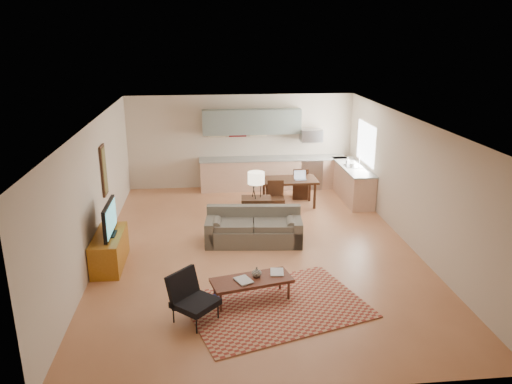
{
  "coord_description": "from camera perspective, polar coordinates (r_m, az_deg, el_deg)",
  "views": [
    {
      "loc": [
        -1.04,
        -9.68,
        4.37
      ],
      "look_at": [
        0.0,
        0.3,
        1.15
      ],
      "focal_mm": 35.0,
      "sensor_mm": 36.0,
      "label": 1
    }
  ],
  "objects": [
    {
      "name": "rug",
      "position": [
        8.55,
        2.37,
        -12.88
      ],
      "size": [
        3.31,
        2.73,
        0.02
      ],
      "primitive_type": "cube",
      "rotation": [
        0.0,
        0.0,
        0.31
      ],
      "color": "maroon",
      "rests_on": "floor"
    },
    {
      "name": "window_right",
      "position": [
        13.67,
        12.45,
        5.47
      ],
      "size": [
        0.02,
        1.4,
        1.05
      ],
      "primitive_type": "cube",
      "color": "white",
      "rests_on": "room"
    },
    {
      "name": "wall_art_left",
      "position": [
        11.16,
        -16.96,
        2.37
      ],
      "size": [
        0.06,
        0.42,
        1.1
      ],
      "primitive_type": null,
      "color": "olive",
      "rests_on": "room"
    },
    {
      "name": "vase",
      "position": [
        8.56,
        0.08,
        -9.12
      ],
      "size": [
        0.21,
        0.21,
        0.17
      ],
      "primitive_type": "imported",
      "rotation": [
        0.0,
        0.0,
        0.14
      ],
      "color": "black",
      "rests_on": "coffee_table"
    },
    {
      "name": "dining_table",
      "position": [
        13.11,
        3.77,
        -0.05
      ],
      "size": [
        1.45,
        0.84,
        0.73
      ],
      "primitive_type": null,
      "rotation": [
        0.0,
        0.0,
        0.01
      ],
      "color": "#321C11",
      "rests_on": "floor"
    },
    {
      "name": "dining_chair_near",
      "position": [
        12.44,
        2.32,
        -0.73
      ],
      "size": [
        0.42,
        0.44,
        0.84
      ],
      "primitive_type": null,
      "rotation": [
        0.0,
        0.0,
        -0.05
      ],
      "color": "#321C11",
      "rests_on": "floor"
    },
    {
      "name": "table_lamp",
      "position": [
        11.25,
        0.02,
        0.86
      ],
      "size": [
        0.44,
        0.44,
        0.62
      ],
      "primitive_type": null,
      "rotation": [
        0.0,
        0.0,
        -0.16
      ],
      "color": "beige",
      "rests_on": "console_table"
    },
    {
      "name": "book_a",
      "position": [
        8.4,
        -2.16,
        -10.26
      ],
      "size": [
        0.47,
        0.49,
        0.03
      ],
      "primitive_type": "imported",
      "rotation": [
        0.0,
        0.0,
        0.42
      ],
      "color": "maroon",
      "rests_on": "coffee_table"
    },
    {
      "name": "kitchen_counter_back",
      "position": [
        14.53,
        1.95,
        2.17
      ],
      "size": [
        4.26,
        0.64,
        0.92
      ],
      "primitive_type": null,
      "color": "tan",
      "rests_on": "ground"
    },
    {
      "name": "laptop",
      "position": [
        12.93,
        5.14,
        1.89
      ],
      "size": [
        0.31,
        0.24,
        0.23
      ],
      "primitive_type": null,
      "rotation": [
        0.0,
        0.0,
        0.04
      ],
      "color": "#A5A8AD",
      "rests_on": "dining_table"
    },
    {
      "name": "tv",
      "position": [
        9.95,
        -16.41,
        -2.99
      ],
      "size": [
        0.11,
        1.07,
        0.64
      ],
      "primitive_type": null,
      "color": "black",
      "rests_on": "tv_credenza"
    },
    {
      "name": "coffee_table",
      "position": [
        8.62,
        -0.5,
        -11.09
      ],
      "size": [
        1.46,
        0.84,
        0.41
      ],
      "primitive_type": null,
      "rotation": [
        0.0,
        0.0,
        0.23
      ],
      "color": "#4B2216",
      "rests_on": "floor"
    },
    {
      "name": "dining_chair_far",
      "position": [
        13.75,
        5.09,
        1.08
      ],
      "size": [
        0.48,
        0.49,
        0.87
      ],
      "primitive_type": null,
      "rotation": [
        0.0,
        0.0,
        2.98
      ],
      "color": "#321C11",
      "rests_on": "floor"
    },
    {
      "name": "kitchen_microwave",
      "position": [
        14.49,
        6.33,
        6.45
      ],
      "size": [
        0.62,
        0.4,
        0.35
      ],
      "primitive_type": "cube",
      "color": "#A5A8AD",
      "rests_on": "room"
    },
    {
      "name": "soap_bottle",
      "position": [
        13.89,
        10.44,
        3.51
      ],
      "size": [
        0.12,
        0.12,
        0.19
      ],
      "primitive_type": "imported",
      "rotation": [
        0.0,
        0.0,
        0.18
      ],
      "color": "#FFEABF",
      "rests_on": "kitchen_counter_right"
    },
    {
      "name": "kitchen_counter_right",
      "position": [
        13.85,
        10.97,
        1.06
      ],
      "size": [
        0.64,
        2.26,
        0.92
      ],
      "primitive_type": null,
      "color": "tan",
      "rests_on": "ground"
    },
    {
      "name": "kitchen_range",
      "position": [
        14.72,
        6.2,
        2.24
      ],
      "size": [
        0.62,
        0.62,
        0.9
      ],
      "primitive_type": "cube",
      "color": "#A5A8AD",
      "rests_on": "ground"
    },
    {
      "name": "armchair",
      "position": [
        8.03,
        -6.95,
        -12.01
      ],
      "size": [
        0.98,
        0.98,
        0.79
      ],
      "primitive_type": null,
      "rotation": [
        0.0,
        0.0,
        0.82
      ],
      "color": "black",
      "rests_on": "floor"
    },
    {
      "name": "triptych",
      "position": [
        14.42,
        -2.12,
        7.31
      ],
      "size": [
        1.7,
        0.04,
        0.5
      ],
      "primitive_type": null,
      "color": "#FFEABF",
      "rests_on": "room"
    },
    {
      "name": "upper_cabinets",
      "position": [
        14.28,
        -0.48,
        8.03
      ],
      "size": [
        2.8,
        0.34,
        0.7
      ],
      "primitive_type": "cube",
      "color": "slate",
      "rests_on": "room"
    },
    {
      "name": "tv_credenza",
      "position": [
        10.2,
        -16.39,
        -6.37
      ],
      "size": [
        0.54,
        1.39,
        0.64
      ],
      "primitive_type": null,
      "color": "#955713",
      "rests_on": "floor"
    },
    {
      "name": "console_table",
      "position": [
        11.47,
        0.02,
        -2.5
      ],
      "size": [
        0.7,
        0.5,
        0.78
      ],
      "primitive_type": null,
      "rotation": [
        0.0,
        0.0,
        -0.08
      ],
      "color": "#321C11",
      "rests_on": "floor"
    },
    {
      "name": "sofa",
      "position": [
        10.77,
        -0.27,
        -3.98
      ],
      "size": [
        2.23,
        1.14,
        0.75
      ],
      "primitive_type": null,
      "rotation": [
        0.0,
        0.0,
        -0.1
      ],
      "color": "#575044",
      "rests_on": "floor"
    },
    {
      "name": "book_b",
      "position": [
        8.72,
        1.66,
        -9.14
      ],
      "size": [
        0.3,
        0.36,
        0.02
      ],
      "primitive_type": "imported",
      "rotation": [
        0.0,
        0.0,
        -0.12
      ],
      "color": "navy",
      "rests_on": "coffee_table"
    },
    {
      "name": "room",
      "position": [
        10.19,
        0.17,
        0.56
      ],
      "size": [
        9.0,
        9.0,
        9.0
      ],
      "color": "#B06B44",
      "rests_on": "ground"
    }
  ]
}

